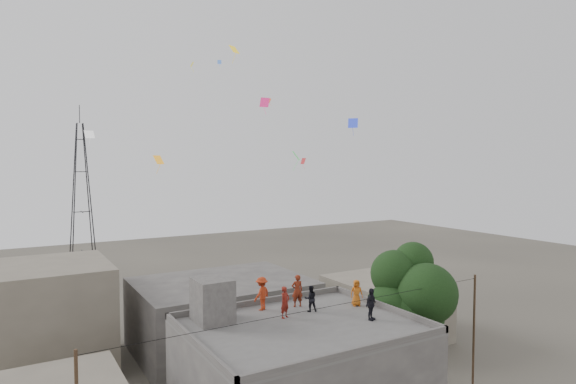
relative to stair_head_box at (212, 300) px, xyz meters
name	(u,v)px	position (x,y,z in m)	size (l,w,h in m)	color
parapet	(301,322)	(3.20, -2.60, -0.85)	(10.00, 8.00, 0.30)	#464341
stair_head_box	(212,300)	(0.00, 0.00, 0.00)	(1.60, 1.80, 2.00)	#464341
neighbor_north	(222,314)	(5.20, 11.40, -4.60)	(12.00, 9.00, 5.00)	#464341
neighbor_northwest	(34,320)	(-6.80, 13.40, -3.60)	(9.00, 8.00, 7.00)	#696153
neighbor_east	(385,308)	(17.20, 7.40, -4.90)	(7.00, 8.00, 4.40)	#696153
tree	(411,299)	(10.57, -2.00, -1.00)	(4.90, 4.60, 9.10)	black
utility_line	(326,383)	(3.70, -3.85, -3.27)	(20.12, 0.62, 7.40)	black
transmission_tower	(82,203)	(-0.80, 37.40, 1.97)	(2.97, 2.97, 20.01)	black
person_red_adult	(297,291)	(4.60, 0.00, -0.18)	(0.60, 0.39, 1.65)	maroon
person_orange_child	(356,293)	(7.30, -1.42, -0.33)	(0.66, 0.43, 1.34)	#B25614
person_dark_child	(311,298)	(4.74, -1.03, -0.35)	(0.63, 0.49, 1.29)	black
person_dark_adult	(371,304)	(6.44, -3.57, -0.25)	(0.88, 0.37, 1.50)	black
person_orange_adult	(262,293)	(2.78, 0.42, -0.17)	(1.07, 0.62, 1.66)	#A52D12
person_red_child	(285,302)	(3.15, -1.25, -0.25)	(0.55, 0.36, 1.50)	maroon
kites	(245,119)	(3.74, 4.29, 8.87)	(15.09, 16.83, 8.46)	orange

